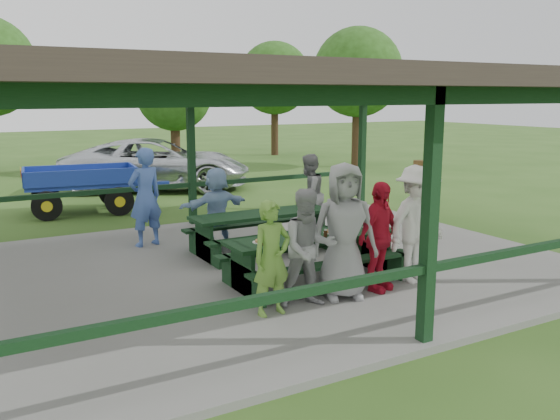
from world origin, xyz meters
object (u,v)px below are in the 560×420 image
picnic_table_near (313,252)px  spectator_grey (309,194)px  contestant_grey_mid (344,231)px  contestant_red (379,237)px  contestant_white_fedora (417,223)px  pickup_truck (157,164)px  spectator_lblue (217,208)px  contestant_grey_left (309,248)px  spectator_blue (145,197)px  contestant_green (272,258)px  farm_trailer (81,188)px  picnic_table_far (262,227)px

picnic_table_near → spectator_grey: (1.69, 2.83, 0.37)m
contestant_grey_mid → contestant_red: 0.66m
contestant_white_fedora → pickup_truck: (-0.41, 11.65, -0.22)m
contestant_white_fedora → spectator_lblue: bearing=107.6°
picnic_table_near → contestant_grey_mid: 0.99m
contestant_grey_left → contestant_white_fedora: bearing=15.8°
spectator_lblue → spectator_blue: 1.41m
contestant_green → farm_trailer: contestant_green is taller
picnic_table_near → contestant_white_fedora: (1.41, -0.78, 0.45)m
contestant_green → contestant_grey_left: bearing=-1.3°
spectator_grey → contestant_grey_left: bearing=32.9°
spectator_lblue → contestant_grey_left: bearing=79.4°
contestant_white_fedora → spectator_blue: spectator_blue is taller
spectator_blue → farm_trailer: size_ratio=0.52×
picnic_table_far → spectator_blue: 2.37m
picnic_table_far → contestant_white_fedora: (1.28, -2.78, 0.46)m
spectator_blue → contestant_white_fedora: bearing=111.4°
contestant_green → spectator_lblue: 3.75m
spectator_blue → spectator_grey: bearing=154.4°
spectator_grey → picnic_table_near: bearing=34.3°
contestant_green → picnic_table_near: bearing=32.4°
spectator_blue → farm_trailer: spectator_blue is taller
contestant_grey_mid → contestant_white_fedora: 1.44m
contestant_red → spectator_blue: size_ratio=0.86×
spectator_grey → farm_trailer: size_ratio=0.46×
spectator_blue → spectator_grey: (3.30, -0.70, -0.11)m
contestant_red → contestant_green: bearing=162.8°
spectator_lblue → contestant_white_fedora: bearing=110.4°
contestant_grey_left → farm_trailer: (-1.28, 8.96, -0.29)m
contestant_grey_mid → pickup_truck: (1.03, 11.71, -0.27)m
contestant_red → pickup_truck: (0.39, 11.71, -0.11)m
contestant_green → farm_trailer: (-0.69, 8.99, -0.24)m
contestant_white_fedora → contestant_grey_left: bearing=172.9°
contestant_grey_left → contestant_red: (1.27, 0.05, 0.00)m
contestant_white_fedora → spectator_grey: 3.63m
contestant_green → spectator_lblue: spectator_lblue is taller
pickup_truck → farm_trailer: size_ratio=1.59×
spectator_grey → pickup_truck: 8.07m
contestant_grey_left → pickup_truck: bearing=94.7°
contestant_red → spectator_lblue: bearing=86.8°
picnic_table_near → picnic_table_far: size_ratio=1.06×
picnic_table_far → contestant_grey_mid: bearing=-93.2°
spectator_lblue → pickup_truck: size_ratio=0.26×
picnic_table_far → contestant_green: bearing=-115.3°
spectator_blue → pickup_truck: bearing=-123.2°
spectator_lblue → spectator_grey: 2.15m
spectator_lblue → picnic_table_near: bearing=92.0°
picnic_table_near → contestant_green: size_ratio=1.83×
picnic_table_near → contestant_green: bearing=-143.6°
contestant_grey_left → contestant_red: 1.27m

